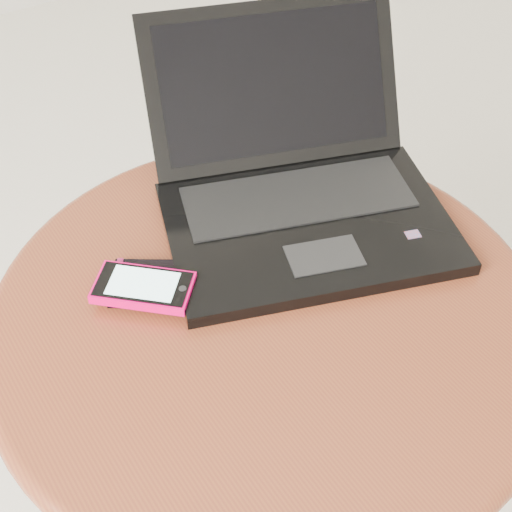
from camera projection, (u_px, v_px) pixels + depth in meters
table at (266, 362)px, 0.88m from camera, size 0.62×0.62×0.49m
laptop at (298, 184)px, 0.90m from camera, size 0.43×0.43×0.20m
phone_black at (168, 284)px, 0.82m from camera, size 0.14×0.13×0.01m
phone_pink at (143, 287)px, 0.80m from camera, size 0.12×0.12×0.01m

